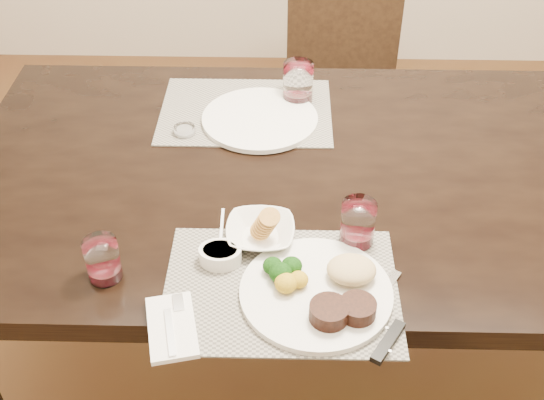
{
  "coord_description": "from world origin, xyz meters",
  "views": [
    {
      "loc": [
        -0.21,
        -1.32,
        1.74
      ],
      "look_at": [
        -0.24,
        -0.21,
        0.82
      ],
      "focal_mm": 45.0,
      "sensor_mm": 36.0,
      "label": 1
    }
  ],
  "objects_px": {
    "steak_knife": "(386,330)",
    "dinner_plate": "(324,290)",
    "far_plate": "(260,119)",
    "cracker_bowl": "(260,232)",
    "chair_far": "(343,72)",
    "wine_glass_near": "(358,225)"
  },
  "relations": [
    {
      "from": "steak_knife",
      "to": "wine_glass_near",
      "type": "xyz_separation_m",
      "value": [
        -0.04,
        0.25,
        0.04
      ]
    },
    {
      "from": "dinner_plate",
      "to": "steak_knife",
      "type": "relative_size",
      "value": 1.25
    },
    {
      "from": "steak_knife",
      "to": "cracker_bowl",
      "type": "relative_size",
      "value": 1.62
    },
    {
      "from": "chair_far",
      "to": "steak_knife",
      "type": "bearing_deg",
      "value": -90.76
    },
    {
      "from": "steak_knife",
      "to": "wine_glass_near",
      "type": "relative_size",
      "value": 2.38
    },
    {
      "from": "cracker_bowl",
      "to": "wine_glass_near",
      "type": "height_order",
      "value": "wine_glass_near"
    },
    {
      "from": "wine_glass_near",
      "to": "far_plate",
      "type": "xyz_separation_m",
      "value": [
        -0.22,
        0.46,
        -0.04
      ]
    },
    {
      "from": "chair_far",
      "to": "dinner_plate",
      "type": "distance_m",
      "value": 1.39
    },
    {
      "from": "chair_far",
      "to": "steak_knife",
      "type": "relative_size",
      "value": 3.78
    },
    {
      "from": "chair_far",
      "to": "wine_glass_near",
      "type": "xyz_separation_m",
      "value": [
        -0.06,
        -1.19,
        0.3
      ]
    },
    {
      "from": "dinner_plate",
      "to": "wine_glass_near",
      "type": "xyz_separation_m",
      "value": [
        0.08,
        0.16,
        0.03
      ]
    },
    {
      "from": "steak_knife",
      "to": "cracker_bowl",
      "type": "distance_m",
      "value": 0.34
    },
    {
      "from": "wine_glass_near",
      "to": "dinner_plate",
      "type": "bearing_deg",
      "value": -115.12
    },
    {
      "from": "steak_knife",
      "to": "dinner_plate",
      "type": "bearing_deg",
      "value": 174.81
    },
    {
      "from": "chair_far",
      "to": "dinner_plate",
      "type": "bearing_deg",
      "value": -95.57
    },
    {
      "from": "far_plate",
      "to": "dinner_plate",
      "type": "bearing_deg",
      "value": -76.71
    },
    {
      "from": "chair_far",
      "to": "dinner_plate",
      "type": "height_order",
      "value": "chair_far"
    },
    {
      "from": "cracker_bowl",
      "to": "far_plate",
      "type": "bearing_deg",
      "value": 92.31
    },
    {
      "from": "dinner_plate",
      "to": "chair_far",
      "type": "bearing_deg",
      "value": 107.17
    },
    {
      "from": "far_plate",
      "to": "cracker_bowl",
      "type": "bearing_deg",
      "value": -87.69
    },
    {
      "from": "steak_knife",
      "to": "far_plate",
      "type": "xyz_separation_m",
      "value": [
        -0.26,
        0.71,
        0.0
      ]
    },
    {
      "from": "far_plate",
      "to": "wine_glass_near",
      "type": "bearing_deg",
      "value": -64.28
    }
  ]
}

